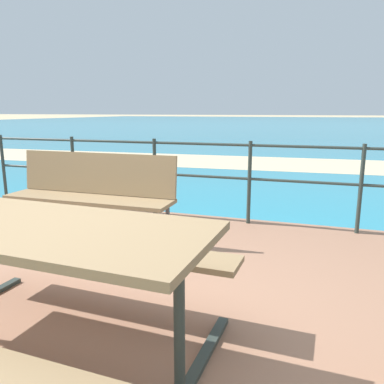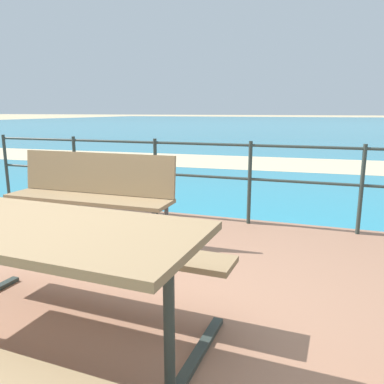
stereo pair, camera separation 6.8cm
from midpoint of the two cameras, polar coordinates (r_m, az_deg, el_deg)
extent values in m
plane|color=tan|center=(2.65, -16.08, -19.11)|extent=(240.00, 240.00, 0.00)
cube|color=#996B51|center=(2.64, -16.12, -18.55)|extent=(6.40, 5.20, 0.06)
cube|color=teal|center=(41.89, 16.60, 9.74)|extent=(90.00, 90.00, 0.01)
cube|color=beige|center=(10.19, 10.51, 4.28)|extent=(54.07, 5.06, 0.01)
cube|color=#8C704C|center=(2.04, -25.02, -4.57)|extent=(1.92, 0.80, 0.04)
cube|color=#8C704C|center=(2.56, -14.93, -7.79)|extent=(1.90, 0.33, 0.04)
cylinder|color=#2D3833|center=(1.75, -3.08, -19.73)|extent=(0.05, 0.05, 0.75)
cube|color=#8C704C|center=(3.83, -15.78, -1.00)|extent=(1.69, 0.40, 0.04)
cube|color=#8C704C|center=(3.94, -14.52, 2.73)|extent=(1.69, 0.08, 0.41)
cylinder|color=#4C5156|center=(4.24, -25.40, -3.66)|extent=(0.04, 0.04, 0.46)
cylinder|color=#4C5156|center=(4.46, -22.78, -2.71)|extent=(0.04, 0.04, 0.46)
cylinder|color=#4C5156|center=(3.40, -6.10, -6.25)|extent=(0.04, 0.04, 0.46)
cylinder|color=#4C5156|center=(3.66, -4.18, -4.86)|extent=(0.04, 0.04, 0.46)
cylinder|color=#2D3833|center=(6.11, -26.65, 3.15)|extent=(0.04, 0.04, 0.96)
cylinder|color=#2D3833|center=(5.35, -17.60, 2.77)|extent=(0.04, 0.04, 0.96)
cylinder|color=#2D3833|center=(4.76, -5.98, 2.18)|extent=(0.04, 0.04, 0.96)
cylinder|color=#2D3833|center=(4.42, 8.13, 1.35)|extent=(0.04, 0.04, 0.96)
cylinder|color=#2D3833|center=(4.38, 23.50, 0.36)|extent=(0.04, 0.04, 0.96)
cylinder|color=#2D3833|center=(4.50, 0.83, 7.22)|extent=(5.90, 0.03, 0.03)
cylinder|color=#2D3833|center=(4.55, 0.81, 2.39)|extent=(5.90, 0.03, 0.03)
camera|label=1|loc=(0.03, -90.45, -0.10)|focal=35.65mm
camera|label=2|loc=(0.03, 89.55, 0.10)|focal=35.65mm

